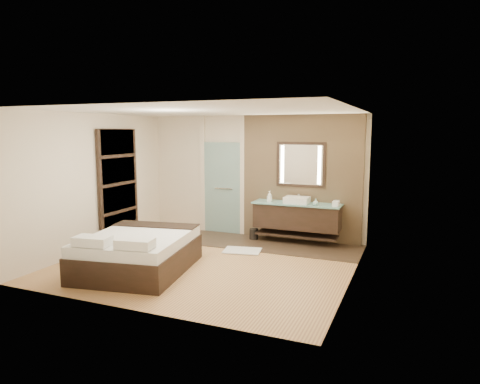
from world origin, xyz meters
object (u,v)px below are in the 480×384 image
at_px(bed, 138,252).
at_px(mirror_unit, 301,165).
at_px(waste_bin, 254,234).
at_px(vanity, 297,216).

bearing_deg(bed, mirror_unit, 46.72).
bearing_deg(waste_bin, vanity, 4.14).
distance_m(vanity, waste_bin, 1.05).
height_order(vanity, bed, vanity).
xyz_separation_m(vanity, waste_bin, (-0.94, -0.07, -0.46)).
height_order(mirror_unit, waste_bin, mirror_unit).
relative_size(mirror_unit, waste_bin, 4.41).
distance_m(mirror_unit, bed, 3.86).
distance_m(vanity, mirror_unit, 1.10).
xyz_separation_m(mirror_unit, waste_bin, (-0.94, -0.31, -1.53)).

